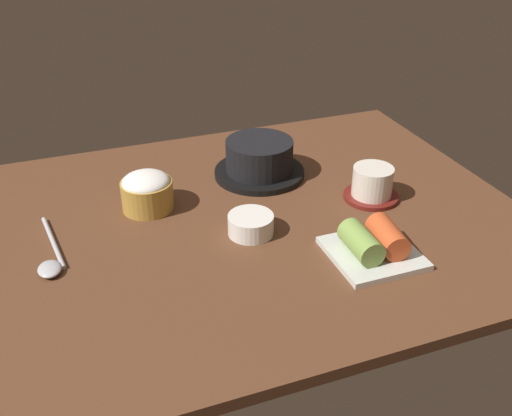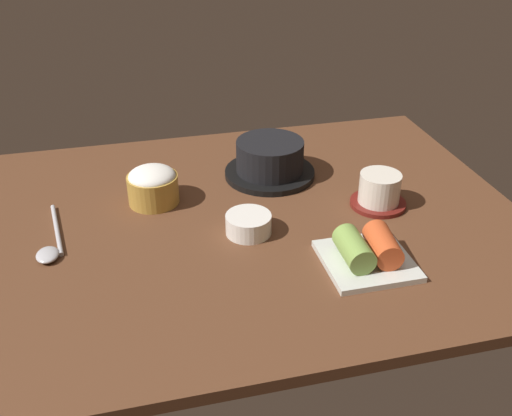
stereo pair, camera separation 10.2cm
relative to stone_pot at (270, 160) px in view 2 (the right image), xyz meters
The scene contains 7 objects.
dining_table 17.88cm from the stone_pot, 121.25° to the right, with size 100.00×76.00×2.00cm, color #56331E.
stone_pot is the anchor object (origin of this frame).
rice_bowl 24.16cm from the stone_pot, 167.70° to the right, with size 9.34×9.34×7.03cm.
tea_cup_with_saucer 22.98cm from the stone_pot, 44.78° to the right, with size 10.25×10.25×6.36cm.
banchan_cup_center 21.57cm from the stone_pot, 114.27° to the right, with size 7.81×7.81×3.47cm.
kimchi_plate 33.52cm from the stone_pot, 77.80° to the right, with size 13.69×13.69×5.31cm.
spoon 44.81cm from the stone_pot, 158.10° to the right, with size 4.27×18.54×1.35cm.
Camera 2 is at (-19.01, -87.41, 57.02)cm, focal length 41.48 mm.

